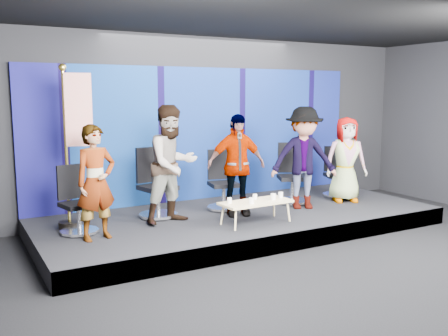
% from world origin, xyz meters
% --- Properties ---
extents(ground, '(10.00, 10.00, 0.00)m').
position_xyz_m(ground, '(0.00, 0.00, 0.00)').
color(ground, black).
rests_on(ground, ground).
extents(room_walls, '(10.02, 8.02, 3.51)m').
position_xyz_m(room_walls, '(0.00, 0.00, 2.43)').
color(room_walls, black).
rests_on(room_walls, ground).
extents(riser, '(7.00, 3.00, 0.30)m').
position_xyz_m(riser, '(0.00, 2.50, 0.15)').
color(riser, black).
rests_on(riser, ground).
extents(backdrop, '(7.00, 0.08, 2.60)m').
position_xyz_m(backdrop, '(0.00, 3.95, 1.60)').
color(backdrop, '#120756').
rests_on(backdrop, riser).
extents(chair_a, '(0.69, 0.69, 1.03)m').
position_xyz_m(chair_a, '(-2.82, 2.59, 0.64)').
color(chair_a, silver).
rests_on(chair_a, riser).
extents(panelist_a, '(0.68, 0.52, 1.67)m').
position_xyz_m(panelist_a, '(-2.64, 2.12, 1.13)').
color(panelist_a, black).
rests_on(panelist_a, riser).
extents(chair_b, '(0.80, 0.80, 1.18)m').
position_xyz_m(chair_b, '(-1.40, 2.97, 0.69)').
color(chair_b, silver).
rests_on(chair_b, riser).
extents(panelist_b, '(1.07, 0.91, 1.92)m').
position_xyz_m(panelist_b, '(-1.30, 2.46, 1.26)').
color(panelist_b, black).
rests_on(panelist_b, riser).
extents(chair_c, '(0.72, 0.72, 1.08)m').
position_xyz_m(chair_c, '(-0.13, 2.91, 0.66)').
color(chair_c, silver).
rests_on(chair_c, riser).
extents(panelist_c, '(1.09, 0.62, 1.75)m').
position_xyz_m(panelist_c, '(-0.14, 2.40, 1.18)').
color(panelist_c, black).
rests_on(panelist_c, riser).
extents(chair_d, '(0.86, 0.86, 1.15)m').
position_xyz_m(chair_d, '(1.31, 2.75, 0.68)').
color(chair_d, silver).
rests_on(chair_d, riser).
extents(panelist_d, '(1.38, 1.13, 1.86)m').
position_xyz_m(panelist_d, '(1.20, 2.25, 1.23)').
color(panelist_d, black).
rests_on(panelist_d, riser).
extents(chair_e, '(0.75, 0.75, 1.02)m').
position_xyz_m(chair_e, '(2.48, 2.80, 0.63)').
color(chair_e, silver).
rests_on(chair_e, riser).
extents(panelist_e, '(0.95, 0.80, 1.65)m').
position_xyz_m(panelist_e, '(2.29, 2.33, 1.12)').
color(panelist_e, black).
rests_on(panelist_e, riser).
extents(coffee_table, '(1.21, 0.55, 0.37)m').
position_xyz_m(coffee_table, '(-0.15, 1.75, 0.64)').
color(coffee_table, tan).
rests_on(coffee_table, riser).
extents(mug_a, '(0.07, 0.07, 0.09)m').
position_xyz_m(mug_a, '(-0.60, 1.84, 0.71)').
color(mug_a, white).
rests_on(mug_a, coffee_table).
extents(mug_b, '(0.08, 0.08, 0.10)m').
position_xyz_m(mug_b, '(-0.32, 1.63, 0.71)').
color(mug_b, white).
rests_on(mug_b, coffee_table).
extents(mug_c, '(0.07, 0.07, 0.09)m').
position_xyz_m(mug_c, '(-0.09, 1.88, 0.71)').
color(mug_c, white).
rests_on(mug_c, coffee_table).
extents(mug_d, '(0.09, 0.09, 0.10)m').
position_xyz_m(mug_d, '(0.16, 1.71, 0.72)').
color(mug_d, white).
rests_on(mug_d, coffee_table).
extents(mug_e, '(0.08, 0.08, 0.09)m').
position_xyz_m(mug_e, '(0.36, 1.79, 0.71)').
color(mug_e, white).
rests_on(mug_e, coffee_table).
extents(flag_stand, '(0.57, 0.34, 2.54)m').
position_xyz_m(flag_stand, '(-2.75, 2.87, 1.65)').
color(flag_stand, black).
rests_on(flag_stand, riser).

